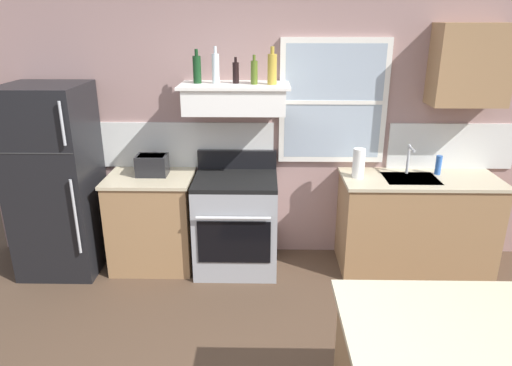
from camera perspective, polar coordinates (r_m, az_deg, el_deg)
name	(u,v)px	position (r m, az deg, el deg)	size (l,w,h in m)	color
back_wall	(266,122)	(4.44, 1.30, 7.58)	(5.40, 0.11, 2.70)	gray
refrigerator	(56,181)	(4.61, -23.47, 0.22)	(0.70, 0.72, 1.75)	black
counter_left_of_stove	(153,221)	(4.54, -12.60, -4.57)	(0.79, 0.63, 0.91)	#9E754C
toaster	(152,165)	(4.37, -12.70, 2.21)	(0.30, 0.20, 0.19)	black
stove_range	(236,222)	(4.39, -2.46, -4.86)	(0.76, 0.69, 1.09)	#9EA0A5
range_hood_shelf	(235,98)	(4.13, -2.62, 10.47)	(0.96, 0.52, 0.24)	white
bottle_dark_green_wine	(197,69)	(4.17, -7.30, 13.80)	(0.07, 0.07, 0.29)	#143819
bottle_clear_tall	(216,68)	(4.14, -5.01, 13.98)	(0.06, 0.06, 0.31)	silver
bottle_balsamic_dark	(236,72)	(4.13, -2.51, 13.49)	(0.06, 0.06, 0.22)	black
bottle_olive_oil_square	(254,72)	(4.07, -0.23, 13.55)	(0.06, 0.06, 0.25)	#4C601E
bottle_champagne_gold_foil	(272,69)	(4.06, 2.01, 13.93)	(0.08, 0.08, 0.32)	#B29333
counter_right_with_sink	(415,223)	(4.64, 19.07, -4.65)	(1.43, 0.63, 0.91)	#9E754C
sink_faucet	(409,156)	(4.49, 18.39, 3.16)	(0.03, 0.17, 0.28)	silver
paper_towel_roll	(359,163)	(4.29, 12.56, 2.41)	(0.11, 0.11, 0.27)	white
dish_soap_bottle	(438,165)	(4.61, 21.60, 2.08)	(0.06, 0.06, 0.18)	blue
upper_cabinet_right	(470,65)	(4.54, 24.95, 13.06)	(0.64, 0.32, 0.70)	#9E754C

